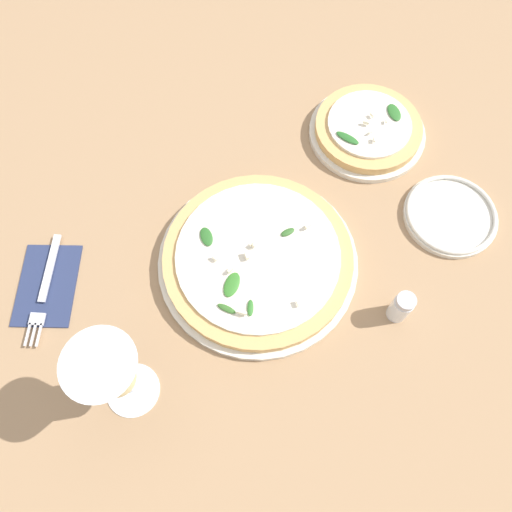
{
  "coord_description": "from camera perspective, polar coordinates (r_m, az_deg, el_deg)",
  "views": [
    {
      "loc": [
        0.33,
        -0.08,
        0.77
      ],
      "look_at": [
        0.01,
        -0.0,
        0.03
      ],
      "focal_mm": 35.0,
      "sensor_mm": 36.0,
      "label": 1
    }
  ],
  "objects": [
    {
      "name": "pizza_personal_side",
      "position": [
        0.99,
        12.66,
        13.92
      ],
      "size": [
        0.22,
        0.22,
        0.05
      ],
      "color": "silver",
      "rests_on": "ground_plane"
    },
    {
      "name": "shaker_pepper",
      "position": [
        0.81,
        16.24,
        -5.62
      ],
      "size": [
        0.03,
        0.03,
        0.07
      ],
      "color": "silver",
      "rests_on": "ground_plane"
    },
    {
      "name": "napkin",
      "position": [
        0.9,
        -22.77,
        -3.03
      ],
      "size": [
        0.16,
        0.13,
        0.01
      ],
      "rotation": [
        0.0,
        0.0,
        -0.25
      ],
      "color": "navy",
      "rests_on": "ground_plane"
    },
    {
      "name": "side_plate_white",
      "position": [
        0.94,
        21.3,
        4.55
      ],
      "size": [
        0.16,
        0.16,
        0.02
      ],
      "color": "silver",
      "rests_on": "ground_plane"
    },
    {
      "name": "wine_glass",
      "position": [
        0.68,
        -16.35,
        -12.7
      ],
      "size": [
        0.09,
        0.09,
        0.19
      ],
      "color": "white",
      "rests_on": "ground_plane"
    },
    {
      "name": "fork",
      "position": [
        0.89,
        -22.98,
        -3.34
      ],
      "size": [
        0.19,
        0.07,
        0.0
      ],
      "rotation": [
        0.0,
        0.0,
        -0.29
      ],
      "color": "silver",
      "rests_on": "ground_plane"
    },
    {
      "name": "pizza_arugula_main",
      "position": [
        0.83,
        -0.01,
        -0.38
      ],
      "size": [
        0.33,
        0.33,
        0.05
      ],
      "color": "silver",
      "rests_on": "ground_plane"
    },
    {
      "name": "ground_plane",
      "position": [
        0.85,
        0.12,
        -0.41
      ],
      "size": [
        6.0,
        6.0,
        0.0
      ],
      "primitive_type": "plane",
      "color": "#9E7A56"
    }
  ]
}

